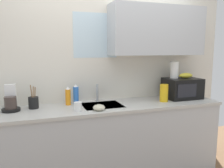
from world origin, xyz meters
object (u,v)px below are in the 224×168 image
at_px(coffee_maker, 11,101).
at_px(dish_soap_bottle_blue, 76,94).
at_px(utensil_crock, 34,102).
at_px(mug_white, 78,107).
at_px(cereal_canister, 164,93).
at_px(paper_towel_roll, 174,70).
at_px(banana_bunch, 186,76).
at_px(dish_soap_bottle_orange, 68,96).
at_px(microwave, 182,88).
at_px(small_bowl, 99,108).

distance_m(coffee_maker, dish_soap_bottle_blue, 0.72).
bearing_deg(utensil_crock, mug_white, -30.07).
bearing_deg(dish_soap_bottle_blue, cereal_canister, -12.82).
relative_size(paper_towel_roll, coffee_maker, 0.79).
distance_m(banana_bunch, utensil_crock, 1.96).
distance_m(dish_soap_bottle_blue, dish_soap_bottle_orange, 0.11).
xyz_separation_m(microwave, small_bowl, (-1.23, -0.25, -0.10)).
bearing_deg(coffee_maker, utensil_crock, 2.86).
bearing_deg(microwave, dish_soap_bottle_blue, 174.13).
distance_m(dish_soap_bottle_blue, utensil_crock, 0.50).
bearing_deg(mug_white, coffee_maker, 159.91).
height_order(paper_towel_roll, mug_white, paper_towel_roll).
bearing_deg(paper_towel_roll, mug_white, -169.92).
distance_m(microwave, paper_towel_roll, 0.27).
bearing_deg(mug_white, dish_soap_bottle_blue, 83.16).
bearing_deg(small_bowl, mug_white, 164.74).
relative_size(coffee_maker, mug_white, 2.95).
distance_m(microwave, dish_soap_bottle_orange, 1.51).
bearing_deg(dish_soap_bottle_blue, coffee_maker, -173.24).
xyz_separation_m(banana_bunch, small_bowl, (-1.28, -0.25, -0.27)).
bearing_deg(small_bowl, microwave, 11.42).
bearing_deg(dish_soap_bottle_blue, paper_towel_roll, -4.08).
bearing_deg(paper_towel_roll, utensil_crock, 179.37).
distance_m(microwave, banana_bunch, 0.18).
xyz_separation_m(dish_soap_bottle_blue, dish_soap_bottle_orange, (-0.10, -0.03, -0.01)).
distance_m(coffee_maker, cereal_canister, 1.80).
bearing_deg(coffee_maker, cereal_canister, -5.06).
relative_size(paper_towel_roll, utensil_crock, 0.82).
relative_size(banana_bunch, dish_soap_bottle_blue, 0.82).
relative_size(coffee_maker, dish_soap_bottle_blue, 1.15).
height_order(paper_towel_roll, utensil_crock, paper_towel_roll).
bearing_deg(cereal_canister, banana_bunch, 14.38).
xyz_separation_m(microwave, mug_white, (-1.45, -0.19, -0.09)).
height_order(dish_soap_bottle_orange, small_bowl, dish_soap_bottle_orange).
xyz_separation_m(cereal_canister, small_bowl, (-0.89, -0.15, -0.08)).
bearing_deg(dish_soap_bottle_orange, dish_soap_bottle_blue, 18.87).
bearing_deg(small_bowl, utensil_crock, 154.44).
height_order(utensil_crock, small_bowl, utensil_crock).
xyz_separation_m(dish_soap_bottle_blue, cereal_canister, (1.07, -0.24, -0.01)).
bearing_deg(mug_white, banana_bunch, 7.22).
xyz_separation_m(coffee_maker, utensil_crock, (0.23, 0.01, -0.04)).
xyz_separation_m(coffee_maker, dish_soap_bottle_orange, (0.62, 0.05, -0.00)).
xyz_separation_m(paper_towel_roll, small_bowl, (-1.13, -0.30, -0.35)).
bearing_deg(dish_soap_bottle_orange, small_bowl, -52.12).
distance_m(dish_soap_bottle_blue, cereal_canister, 1.10).
xyz_separation_m(dish_soap_bottle_orange, utensil_crock, (-0.39, -0.04, -0.04)).
height_order(microwave, coffee_maker, coffee_maker).
height_order(banana_bunch, paper_towel_roll, paper_towel_roll).
height_order(microwave, utensil_crock, microwave).
height_order(dish_soap_bottle_orange, cereal_canister, dish_soap_bottle_orange).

